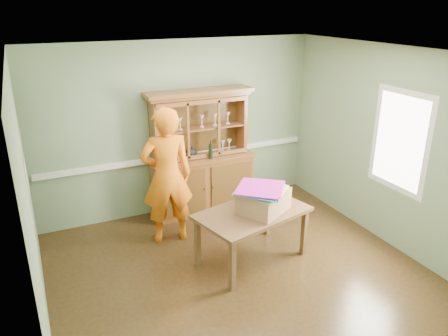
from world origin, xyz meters
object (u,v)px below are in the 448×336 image
person (167,176)px  dining_table (252,217)px  cardboard_box (263,201)px  china_hutch (201,170)px

person → dining_table: bearing=137.3°
dining_table → person: person is taller
cardboard_box → person: 1.39m
china_hutch → person: china_hutch is taller
china_hutch → cardboard_box: bearing=-84.6°
person → cardboard_box: bearing=140.3°
dining_table → person: bearing=116.4°
dining_table → cardboard_box: bearing=-31.3°
china_hutch → dining_table: (0.03, -1.66, -0.07)m
dining_table → cardboard_box: (0.13, -0.04, 0.22)m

